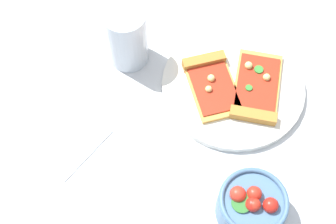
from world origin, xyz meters
TOP-DOWN VIEW (x-y plane):
  - ground_plane at (0.00, 0.00)m, footprint 2.40×2.40m
  - plate at (-0.00, 0.02)m, footprint 0.27×0.27m
  - pizza_slice_near at (-0.02, 0.06)m, footprint 0.17×0.15m
  - pizza_slice_far at (0.03, -0.01)m, footprint 0.14×0.16m
  - salad_bowl at (0.16, 0.20)m, footprint 0.11×0.11m
  - soda_glass at (0.09, -0.17)m, footprint 0.08×0.08m
  - paper_napkin at (0.29, -0.11)m, footprint 0.14×0.12m

SIDE VIEW (x-z plane):
  - ground_plane at x=0.00m, z-range 0.00..0.00m
  - paper_napkin at x=0.29m, z-range 0.00..0.00m
  - plate at x=0.00m, z-range 0.00..0.01m
  - pizza_slice_near at x=-0.02m, z-range 0.01..0.03m
  - pizza_slice_far at x=0.03m, z-range 0.01..0.03m
  - salad_bowl at x=0.16m, z-range 0.00..0.07m
  - soda_glass at x=0.09m, z-range 0.00..0.12m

